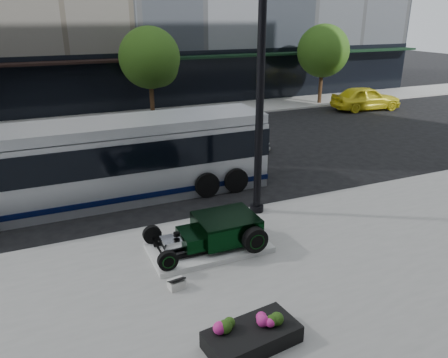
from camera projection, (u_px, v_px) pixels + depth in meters
name	position (u px, v px, depth m)	size (l,w,h in m)	color
ground	(216.00, 192.00, 16.96)	(120.00, 120.00, 0.00)	black
sidewalk_far	(134.00, 117.00, 28.92)	(70.00, 4.00, 0.12)	gray
street_trees	(152.00, 60.00, 27.24)	(29.80, 3.80, 5.70)	black
display_plinth	(209.00, 247.00, 12.59)	(3.40, 1.80, 0.15)	silver
hot_rod	(219.00, 229.00, 12.54)	(3.22, 2.00, 0.81)	black
info_plaque	(177.00, 283.00, 10.82)	(0.44, 0.35, 0.31)	silver
lamppost	(260.00, 97.00, 13.68)	(0.47, 0.47, 8.49)	black
flower_planter	(252.00, 335.00, 8.93)	(2.04, 1.19, 0.63)	black
transit_bus	(107.00, 161.00, 15.87)	(12.12, 2.88, 2.92)	#A8ACB1
white_sedan	(228.00, 142.00, 21.01)	(1.91, 4.71, 1.37)	silver
yellow_taxi	(366.00, 98.00, 31.09)	(1.98, 4.91, 1.67)	yellow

